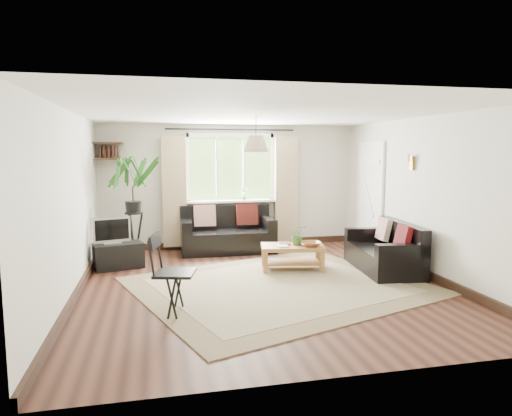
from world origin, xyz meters
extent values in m
plane|color=black|center=(0.00, 0.00, 0.00)|extent=(5.50, 5.50, 0.00)
plane|color=white|center=(0.00, 0.00, 2.40)|extent=(5.50, 5.50, 0.00)
cube|color=beige|center=(0.00, 2.75, 1.20)|extent=(5.00, 0.02, 2.40)
cube|color=beige|center=(0.00, -2.75, 1.20)|extent=(5.00, 0.02, 2.40)
cube|color=beige|center=(-2.50, 0.00, 1.20)|extent=(0.02, 5.50, 2.40)
cube|color=beige|center=(2.50, 0.00, 1.20)|extent=(0.02, 5.50, 2.40)
cube|color=#BEB593|center=(0.22, -0.13, 0.01)|extent=(4.57, 4.24, 0.02)
cube|color=silver|center=(2.47, 1.70, 1.00)|extent=(0.06, 0.96, 2.06)
imported|color=#346829|center=(0.75, 0.72, 0.56)|extent=(0.29, 0.25, 0.31)
imported|color=brown|center=(0.92, 0.55, 0.44)|extent=(0.31, 0.31, 0.07)
imported|color=silver|center=(0.39, 0.65, 0.41)|extent=(0.17, 0.22, 0.02)
imported|color=#512B20|center=(0.48, 0.83, 0.41)|extent=(0.23, 0.27, 0.02)
cube|color=black|center=(-2.06, 1.42, 0.20)|extent=(0.84, 0.61, 0.41)
imported|color=#2D6023|center=(0.25, 2.63, 1.06)|extent=(0.14, 0.10, 0.27)
camera|label=1|loc=(-1.44, -6.12, 1.88)|focal=32.00mm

